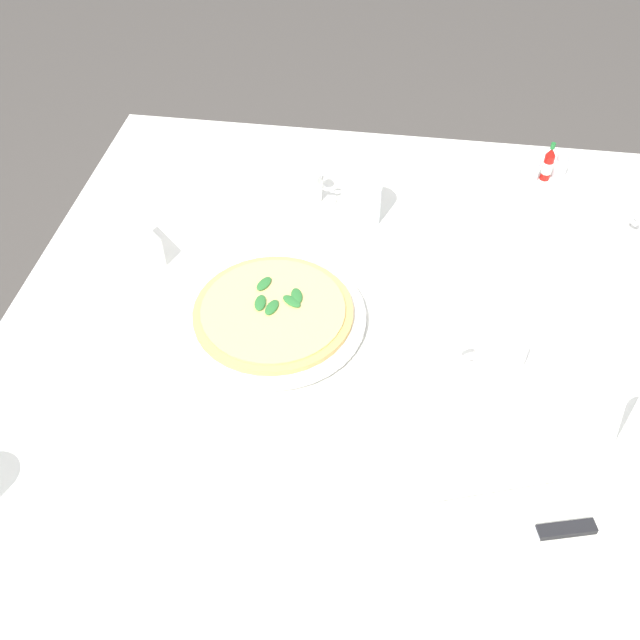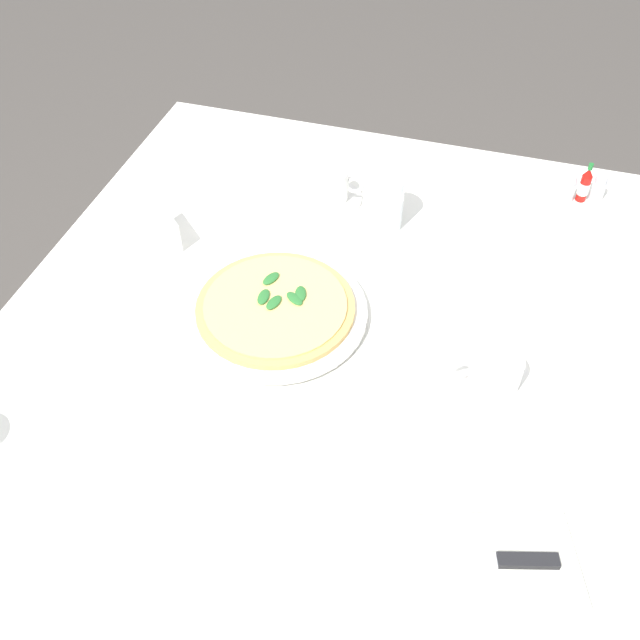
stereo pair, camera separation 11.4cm
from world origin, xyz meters
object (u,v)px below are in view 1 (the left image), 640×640
at_px(pizza, 273,311).
at_px(pepper_shaker, 561,166).
at_px(coffee_cup_far_left, 303,187).
at_px(napkin_folded, 527,540).
at_px(coffee_cup_right_edge, 499,355).
at_px(water_glass_far_right, 361,201).
at_px(dinner_knife, 527,535).
at_px(salt_shaker, 533,170).
at_px(pizza_plate, 274,317).
at_px(hot_sauce_bottle, 548,164).
at_px(coffee_cup_left_edge, 617,205).
at_px(menu_card, 150,241).

xyz_separation_m(pizza, pepper_shaker, (-0.50, -0.48, 0.00)).
bearing_deg(coffee_cup_far_left, napkin_folded, 120.48).
bearing_deg(napkin_folded, coffee_cup_right_edge, -102.87).
xyz_separation_m(pizza, napkin_folded, (-0.39, 0.34, -0.01)).
bearing_deg(napkin_folded, water_glass_far_right, -84.54).
bearing_deg(napkin_folded, pepper_shaker, -116.12).
relative_size(coffee_cup_far_left, water_glass_far_right, 1.26).
height_order(coffee_cup_far_left, dinner_knife, coffee_cup_far_left).
bearing_deg(pepper_shaker, salt_shaker, 19.65).
bearing_deg(water_glass_far_right, pizza, 68.43).
distance_m(water_glass_far_right, salt_shaker, 0.37).
distance_m(coffee_cup_far_left, salt_shaker, 0.46).
distance_m(pizza_plate, hot_sauce_bottle, 0.67).
height_order(pizza, napkin_folded, pizza).
bearing_deg(hot_sauce_bottle, water_glass_far_right, 27.68).
distance_m(coffee_cup_right_edge, napkin_folded, 0.29).
bearing_deg(salt_shaker, coffee_cup_far_left, 16.44).
distance_m(dinner_knife, pepper_shaker, 0.83).
distance_m(pizza, water_glass_far_right, 0.31).
distance_m(pizza, salt_shaker, 0.64).
xyz_separation_m(pizza, coffee_cup_left_edge, (-0.59, -0.36, 0.01)).
height_order(hot_sauce_bottle, menu_card, hot_sauce_bottle).
bearing_deg(dinner_knife, salt_shaker, -109.54).
bearing_deg(water_glass_far_right, napkin_folded, 113.99).
height_order(napkin_folded, menu_card, menu_card).
bearing_deg(napkin_folded, salt_shaker, -112.33).
distance_m(coffee_cup_right_edge, menu_card, 0.63).
height_order(water_glass_far_right, napkin_folded, water_glass_far_right).
bearing_deg(coffee_cup_right_edge, pizza, -7.14).
xyz_separation_m(coffee_cup_left_edge, water_glass_far_right, (0.48, 0.07, 0.01)).
relative_size(napkin_folded, salt_shaker, 4.44).
relative_size(coffee_cup_right_edge, water_glass_far_right, 1.25).
distance_m(pizza, coffee_cup_far_left, 0.33).
height_order(coffee_cup_left_edge, water_glass_far_right, water_glass_far_right).
distance_m(pizza, pepper_shaker, 0.69).
xyz_separation_m(pizza_plate, hot_sauce_bottle, (-0.47, -0.47, 0.02)).
bearing_deg(pepper_shaker, napkin_folded, 82.41).
height_order(pizza_plate, water_glass_far_right, water_glass_far_right).
bearing_deg(coffee_cup_right_edge, hot_sauce_bottle, -102.00).
bearing_deg(dinner_knife, coffee_cup_right_edge, -100.44).
bearing_deg(napkin_folded, dinner_knife, -2.98).
distance_m(coffee_cup_left_edge, water_glass_far_right, 0.48).
bearing_deg(water_glass_far_right, pizza_plate, 68.45).
distance_m(pizza, hot_sauce_bottle, 0.67).
relative_size(pizza, hot_sauce_bottle, 3.14).
distance_m(pizza_plate, napkin_folded, 0.51).
height_order(coffee_cup_far_left, menu_card, coffee_cup_far_left).
xyz_separation_m(pizza_plate, pizza, (-0.00, -0.00, 0.01)).
relative_size(coffee_cup_left_edge, pepper_shaker, 2.31).
bearing_deg(salt_shaker, coffee_cup_left_edge, 145.18).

